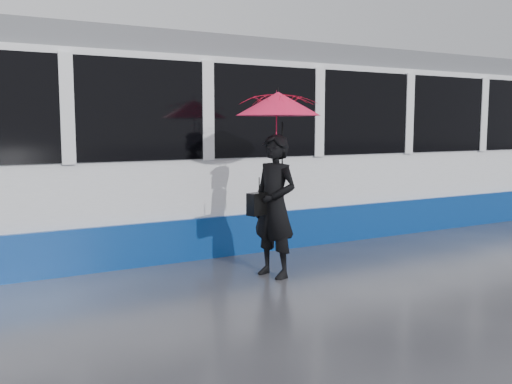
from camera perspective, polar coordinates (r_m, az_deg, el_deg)
ground at (r=7.94m, az=3.99°, el=-7.84°), size 90.00×90.00×0.00m
rails at (r=10.06m, az=-3.93°, el=-4.69°), size 34.00×1.51×0.02m
tram at (r=9.14m, az=-16.70°, el=4.19°), size 26.00×2.56×3.35m
woman at (r=7.47m, az=1.86°, el=-1.43°), size 0.63×0.78×1.87m
umbrella at (r=7.42m, az=2.22°, el=7.17°), size 1.37×1.37×1.26m
handbag at (r=7.37m, az=0.32°, el=-1.18°), size 0.36×0.23×0.47m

